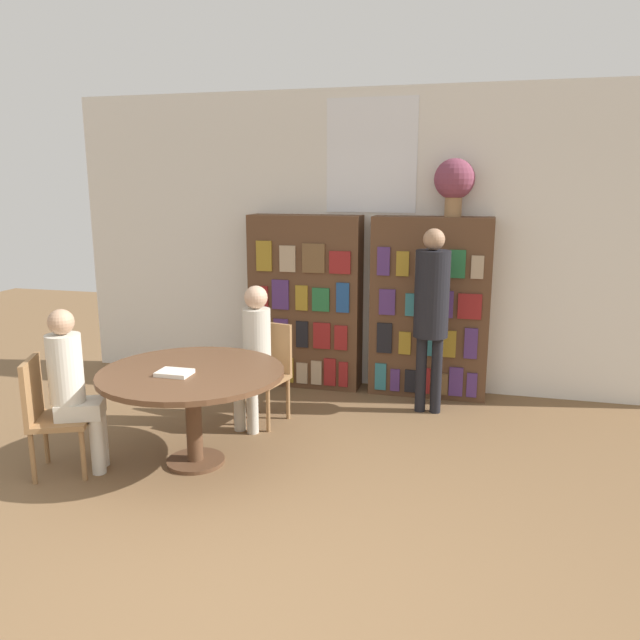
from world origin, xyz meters
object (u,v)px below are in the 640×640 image
object	(u,v)px
bookshelf_left	(306,302)
chair_near_camera	(49,411)
seated_reader_right	(73,382)
librarian_standing	(432,302)
flower_vase	(454,181)
bookshelf_right	(430,308)
chair_left_side	(266,368)
seated_reader_left	(254,349)
reading_table	(192,384)

from	to	relation	value
bookshelf_left	chair_near_camera	size ratio (longest dim) A/B	2.04
seated_reader_right	librarian_standing	world-z (taller)	librarian_standing
seated_reader_right	librarian_standing	bearing A→B (deg)	104.98
bookshelf_left	flower_vase	world-z (taller)	flower_vase
librarian_standing	bookshelf_right	bearing A→B (deg)	96.17
flower_vase	seated_reader_right	bearing A→B (deg)	-136.60
bookshelf_left	bookshelf_right	world-z (taller)	same
chair_left_side	bookshelf_left	bearing A→B (deg)	-81.01
seated_reader_right	flower_vase	bearing A→B (deg)	110.24
seated_reader_right	librarian_standing	distance (m)	3.07
seated_reader_left	librarian_standing	world-z (taller)	librarian_standing
seated_reader_left	bookshelf_left	bearing A→B (deg)	-82.33
chair_left_side	librarian_standing	distance (m)	1.60
bookshelf_left	librarian_standing	distance (m)	1.42
seated_reader_left	seated_reader_right	bearing A→B (deg)	63.01
chair_near_camera	flower_vase	bearing A→B (deg)	109.25
bookshelf_left	seated_reader_left	distance (m)	1.25
bookshelf_left	seated_reader_left	size ratio (longest dim) A/B	1.43
chair_near_camera	seated_reader_left	xyz separation A→B (m)	(1.13, 1.22, 0.22)
chair_left_side	reading_table	bearing A→B (deg)	90.00
reading_table	librarian_standing	distance (m)	2.28
chair_near_camera	seated_reader_right	size ratio (longest dim) A/B	0.71
chair_left_side	seated_reader_right	distance (m)	1.68
bookshelf_left	librarian_standing	bearing A→B (deg)	-20.74
reading_table	chair_left_side	distance (m)	1.04
chair_near_camera	chair_left_side	world-z (taller)	same
reading_table	librarian_standing	world-z (taller)	librarian_standing
librarian_standing	reading_table	bearing A→B (deg)	-136.29
bookshelf_right	chair_near_camera	xyz separation A→B (m)	(-2.51, -2.45, -0.40)
bookshelf_right	flower_vase	size ratio (longest dim) A/B	3.29
bookshelf_right	chair_left_side	world-z (taller)	bookshelf_right
reading_table	seated_reader_right	xyz separation A→B (m)	(-0.77, -0.33, 0.05)
chair_near_camera	bookshelf_left	bearing A→B (deg)	130.03
chair_left_side	seated_reader_right	xyz separation A→B (m)	(-1.00, -1.33, 0.21)
bookshelf_left	chair_left_side	world-z (taller)	bookshelf_left
bookshelf_left	chair_left_side	bearing A→B (deg)	-93.85
chair_left_side	chair_near_camera	bearing A→B (deg)	63.00
bookshelf_right	seated_reader_right	xyz separation A→B (m)	(-2.34, -2.38, -0.20)
bookshelf_right	reading_table	xyz separation A→B (m)	(-1.57, -2.05, -0.25)
seated_reader_left	chair_near_camera	bearing A→B (deg)	60.16
librarian_standing	seated_reader_right	bearing A→B (deg)	-141.86
reading_table	seated_reader_right	bearing A→B (deg)	-156.84
bookshelf_right	seated_reader_right	world-z (taller)	bookshelf_right
bookshelf_left	chair_near_camera	xyz separation A→B (m)	(-1.24, -2.45, -0.40)
chair_left_side	seated_reader_left	xyz separation A→B (m)	(-0.04, -0.18, 0.22)
chair_left_side	bookshelf_right	bearing A→B (deg)	-129.00
chair_near_camera	librarian_standing	xyz separation A→B (m)	(2.56, 1.95, 0.56)
seated_reader_left	bookshelf_right	bearing A→B (deg)	-125.45
bookshelf_left	chair_near_camera	distance (m)	2.78
seated_reader_left	librarian_standing	size ratio (longest dim) A/B	0.73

